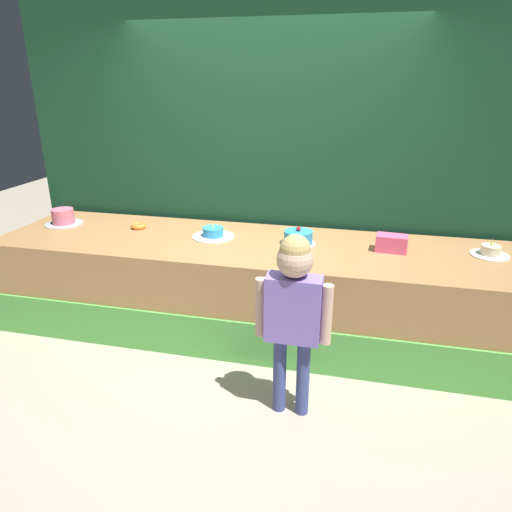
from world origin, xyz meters
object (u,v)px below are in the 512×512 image
donut (139,226)px  cake_far_right (490,252)px  pink_box (391,243)px  child_figure (294,303)px  cake_center_right (298,238)px  cake_far_left (63,218)px  cake_center_left (213,233)px

donut → cake_far_right: 2.89m
pink_box → child_figure: bearing=-119.4°
donut → cake_center_right: size_ratio=0.47×
cake_center_right → cake_far_right: cake_center_right is taller
cake_far_right → child_figure: bearing=-139.6°
pink_box → cake_far_left: 2.89m
donut → cake_center_left: 0.73m
cake_center_right → donut: bearing=176.4°
cake_center_left → cake_far_right: cake_far_right is taller
pink_box → donut: bearing=177.8°
cake_center_left → cake_center_right: 0.72m
cake_center_left → cake_far_right: bearing=1.6°
cake_center_left → cake_center_right: cake_center_right is taller
pink_box → cake_far_left: bearing=179.2°
cake_far_left → cake_far_right: cake_far_left is taller
cake_far_left → cake_center_left: (1.45, -0.03, -0.03)m
child_figure → cake_far_right: size_ratio=4.29×
cake_far_left → cake_far_right: size_ratio=1.19×
donut → cake_center_right: bearing=-3.6°
pink_box → cake_far_right: 0.73m
pink_box → cake_far_left: size_ratio=0.70×
pink_box → cake_center_right: 0.72m
cake_center_left → pink_box: bearing=-0.3°
cake_far_left → child_figure: bearing=-25.4°
cake_far_left → cake_center_right: cake_center_right is taller
child_figure → cake_far_right: bearing=40.4°
cake_far_right → cake_center_right: bearing=-177.0°
pink_box → cake_center_right: bearing=-179.5°
donut → cake_center_left: (0.72, -0.08, 0.01)m
donut → cake_center_right: cake_center_right is taller
child_figure → pink_box: child_figure is taller
donut → cake_far_left: 0.73m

